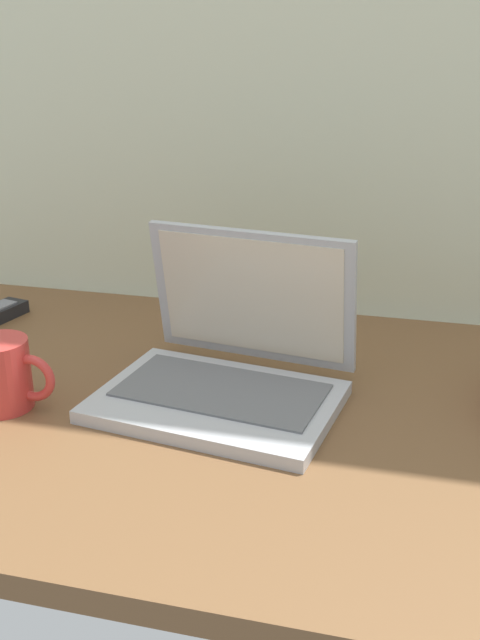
% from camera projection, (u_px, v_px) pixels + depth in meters
% --- Properties ---
extents(desk, '(1.60, 0.76, 0.03)m').
position_uv_depth(desk, '(259.00, 416.00, 0.99)').
color(desk, brown).
rests_on(desk, ground).
extents(laptop, '(0.34, 0.30, 0.22)m').
position_uv_depth(laptop, '(229.00, 363.00, 1.00)').
color(laptop, '#B2B5BA').
rests_on(laptop, desk).
extents(coffee_mug, '(0.12, 0.08, 0.09)m').
position_uv_depth(coffee_mug, '(2.00, 374.00, 0.96)').
color(coffee_mug, red).
rests_on(coffee_mug, desk).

